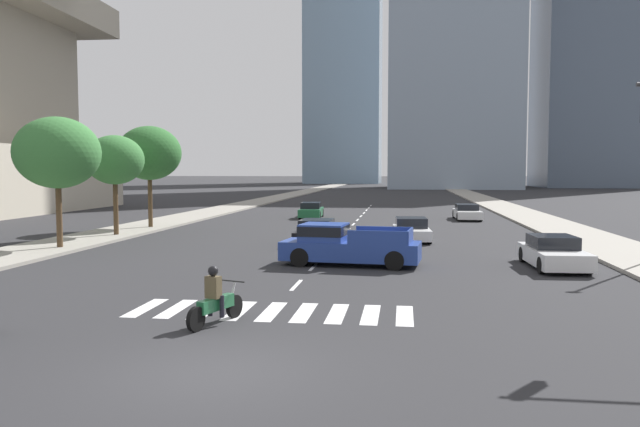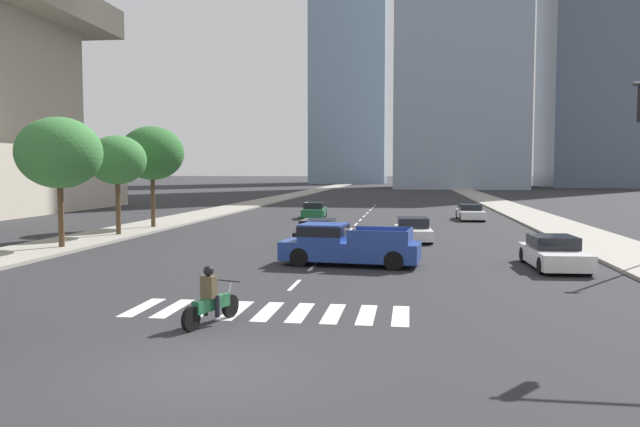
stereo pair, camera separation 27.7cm
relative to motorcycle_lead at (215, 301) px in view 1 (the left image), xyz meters
The scene contains 16 objects.
ground_plane 3.82m from the motorcycle_lead, 73.32° to the right, with size 800.00×800.00×0.00m, color #28282B.
sidewalk_east 30.24m from the motorcycle_lead, 60.74° to the left, with size 4.00×260.00×0.15m, color gray.
sidewalk_west 29.24m from the motorcycle_lead, 115.55° to the left, with size 4.00×260.00×0.15m, color gray.
crosswalk_near 2.00m from the motorcycle_lead, 55.47° to the left, with size 7.65×2.38×0.01m.
lane_divider_center 29.60m from the motorcycle_lead, 87.90° to the left, with size 0.14×50.00×0.01m.
motorcycle_lead is the anchor object (origin of this frame).
pickup_truck 10.51m from the motorcycle_lead, 77.68° to the left, with size 5.74×2.56×1.67m.
sedan_green_0 35.21m from the motorcycle_lead, 94.52° to the left, with size 1.98×4.65×1.27m.
sedan_white_1 36.34m from the motorcycle_lead, 74.77° to the left, with size 1.95×4.80×1.20m.
sedan_black_2 17.13m from the motorcycle_lead, 89.32° to the left, with size 1.96×4.61×1.32m.
sedan_white_3 20.36m from the motorcycle_lead, 75.61° to the left, with size 2.11×4.57×1.24m.
sedan_white_4 14.95m from the motorcycle_lead, 45.32° to the left, with size 2.05×4.53×1.27m.
street_tree_nearest 18.20m from the motorcycle_lead, 131.77° to the left, with size 4.03×4.03×6.25m.
street_tree_second 22.89m from the motorcycle_lead, 121.56° to the left, with size 3.32×3.32×5.71m.
street_tree_third 27.28m from the motorcycle_lead, 116.02° to the left, with size 4.13×4.13×6.57m.
office_tower_left_skyline 181.12m from the motorcycle_lead, 94.37° to the left, with size 21.84×24.48×96.64m.
Camera 1 is at (3.55, -11.36, 3.84)m, focal length 35.28 mm.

